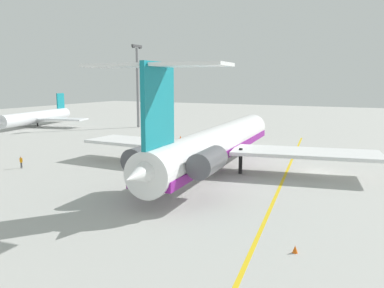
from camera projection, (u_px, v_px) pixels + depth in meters
name	position (u px, v px, depth m)	size (l,w,h in m)	color
ground	(319.00, 172.00, 53.15)	(284.66, 284.66, 0.00)	#ADADA8
main_jetliner	(215.00, 144.00, 53.08)	(47.41, 41.99, 13.80)	white
airliner_mid_left	(35.00, 117.00, 105.14)	(28.26, 28.15, 8.48)	silver
ground_crew_near_tail	(21.00, 161.00, 55.31)	(0.27, 0.40, 1.69)	black
safety_cone_nose	(180.00, 137.00, 84.06)	(0.40, 0.40, 0.55)	#EA590F
safety_cone_wingtip	(192.00, 140.00, 80.70)	(0.40, 0.40, 0.55)	#EA590F
safety_cone_tail	(295.00, 249.00, 28.16)	(0.40, 0.40, 0.55)	#EA590F
taxiway_centreline	(285.00, 176.00, 50.83)	(72.63, 0.36, 0.01)	gold
light_mast	(138.00, 82.00, 102.76)	(4.00, 0.70, 21.15)	slate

